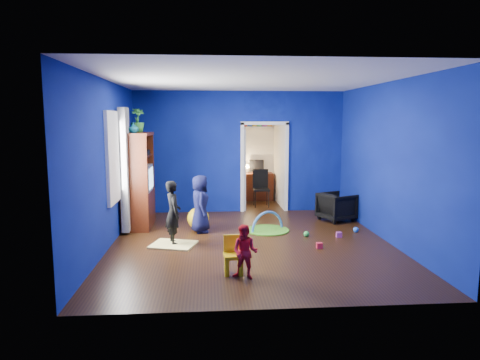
{
  "coord_description": "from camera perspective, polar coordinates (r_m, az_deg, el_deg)",
  "views": [
    {
      "loc": [
        -0.77,
        -7.48,
        2.21
      ],
      "look_at": [
        -0.17,
        0.4,
        1.1
      ],
      "focal_mm": 32.0,
      "sensor_mm": 36.0,
      "label": 1
    }
  ],
  "objects": [
    {
      "name": "child_navy",
      "position": [
        8.49,
        -5.33,
        -3.18
      ],
      "size": [
        0.41,
        0.59,
        1.14
      ],
      "primitive_type": "imported",
      "rotation": [
        0.0,
        0.0,
        1.66
      ],
      "color": "#0F1238",
      "rests_on": "floor"
    },
    {
      "name": "curtain",
      "position": [
        8.59,
        -15.06,
        1.28
      ],
      "size": [
        0.14,
        0.42,
        2.4
      ],
      "primitive_type": "cube",
      "color": "slate",
      "rests_on": "floor"
    },
    {
      "name": "desk_lamp",
      "position": [
        11.92,
        0.92,
        1.8
      ],
      "size": [
        0.14,
        0.14,
        0.14
      ],
      "primitive_type": "sphere",
      "color": "#FFD88C",
      "rests_on": "study_desk"
    },
    {
      "name": "ceiling",
      "position": [
        7.56,
        1.57,
        13.21
      ],
      "size": [
        5.0,
        5.5,
        0.01
      ],
      "primitive_type": "cube",
      "color": "white",
      "rests_on": "wall_back"
    },
    {
      "name": "kid_chair",
      "position": [
        6.27,
        -0.87,
        -10.24
      ],
      "size": [
        0.3,
        0.3,
        0.5
      ],
      "primitive_type": "cube",
      "rotation": [
        0.0,
        0.0,
        0.06
      ],
      "color": "yellow",
      "rests_on": "floor"
    },
    {
      "name": "wall_front",
      "position": [
        4.86,
        4.86,
        -1.04
      ],
      "size": [
        5.0,
        0.02,
        2.9
      ],
      "primitive_type": "cube",
      "color": "navy",
      "rests_on": "floor"
    },
    {
      "name": "toy_0",
      "position": [
        7.64,
        10.54,
        -8.59
      ],
      "size": [
        0.1,
        0.08,
        0.1
      ],
      "primitive_type": "cube",
      "color": "#F6293F",
      "rests_on": "floor"
    },
    {
      "name": "tv_armoire",
      "position": [
        9.1,
        -13.47,
        -0.02
      ],
      "size": [
        0.58,
        1.14,
        1.96
      ],
      "primitive_type": "cube",
      "color": "#42160B",
      "rests_on": "floor"
    },
    {
      "name": "crt_tv",
      "position": [
        9.09,
        -13.23,
        0.24
      ],
      "size": [
        0.46,
        0.7,
        0.54
      ],
      "primitive_type": "cube",
      "color": "silver",
      "rests_on": "tv_armoire"
    },
    {
      "name": "yellow_blanket",
      "position": [
        7.78,
        -8.88,
        -8.51
      ],
      "size": [
        0.89,
        0.79,
        0.03
      ],
      "primitive_type": "cube",
      "rotation": [
        0.0,
        0.0,
        -0.29
      ],
      "color": "#F2E07A",
      "rests_on": "floor"
    },
    {
      "name": "toddler_red",
      "position": [
        6.05,
        0.69,
        -9.58
      ],
      "size": [
        0.46,
        0.41,
        0.77
      ],
      "primitive_type": "imported",
      "rotation": [
        0.0,
        0.0,
        -0.39
      ],
      "color": "red",
      "rests_on": "floor"
    },
    {
      "name": "alcove",
      "position": [
        11.23,
        2.67,
        3.06
      ],
      "size": [
        1.0,
        1.75,
        2.5
      ],
      "primitive_type": null,
      "color": "silver",
      "rests_on": "floor"
    },
    {
      "name": "toy_3",
      "position": [
        8.34,
        8.84,
        -7.1
      ],
      "size": [
        0.11,
        0.11,
        0.11
      ],
      "primitive_type": "sphere",
      "color": "green",
      "rests_on": "floor"
    },
    {
      "name": "child_black",
      "position": [
        7.74,
        -8.91,
        -4.32
      ],
      "size": [
        0.39,
        0.48,
        1.15
      ],
      "primitive_type": "imported",
      "rotation": [
        0.0,
        0.0,
        1.88
      ],
      "color": "black",
      "rests_on": "floor"
    },
    {
      "name": "book_shelf",
      "position": [
        11.93,
        2.26,
        7.05
      ],
      "size": [
        0.88,
        0.24,
        0.04
      ],
      "primitive_type": "cube",
      "color": "white",
      "rests_on": "study_desk"
    },
    {
      "name": "wall_back",
      "position": [
        10.29,
        -0.05,
        3.73
      ],
      "size": [
        5.0,
        0.02,
        2.9
      ],
      "primitive_type": "cube",
      "color": "navy",
      "rests_on": "floor"
    },
    {
      "name": "folding_chair",
      "position": [
        11.01,
        2.85,
        -1.19
      ],
      "size": [
        0.4,
        0.4,
        0.92
      ],
      "primitive_type": "cube",
      "color": "black",
      "rests_on": "floor"
    },
    {
      "name": "wall_right",
      "position": [
        8.2,
        19.19,
        2.22
      ],
      "size": [
        0.02,
        5.5,
        2.9
      ],
      "primitive_type": "cube",
      "color": "navy",
      "rests_on": "floor"
    },
    {
      "name": "window_left",
      "position": [
        8.05,
        -16.66,
        2.94
      ],
      "size": [
        0.03,
        0.95,
        1.55
      ],
      "primitive_type": "cube",
      "color": "white",
      "rests_on": "wall_left"
    },
    {
      "name": "desk_monitor",
      "position": [
        12.01,
        2.22,
        1.94
      ],
      "size": [
        0.4,
        0.05,
        0.32
      ],
      "primitive_type": "cube",
      "color": "black",
      "rests_on": "study_desk"
    },
    {
      "name": "floor",
      "position": [
        7.84,
        1.49,
        -8.4
      ],
      "size": [
        5.0,
        5.5,
        0.01
      ],
      "primitive_type": "cube",
      "color": "black",
      "rests_on": "ground"
    },
    {
      "name": "play_mat",
      "position": [
        8.7,
        3.67,
        -6.69
      ],
      "size": [
        0.87,
        0.87,
        0.02
      ],
      "primitive_type": "cylinder",
      "color": "#4A9C23",
      "rests_on": "floor"
    },
    {
      "name": "wall_left",
      "position": [
        7.72,
        -17.28,
        1.97
      ],
      "size": [
        0.02,
        5.5,
        2.9
      ],
      "primitive_type": "cube",
      "color": "navy",
      "rests_on": "floor"
    },
    {
      "name": "potted_plant",
      "position": [
        9.23,
        -13.51,
        7.76
      ],
      "size": [
        0.37,
        0.37,
        0.5
      ],
      "primitive_type": "imported",
      "rotation": [
        0.0,
        0.0,
        0.4
      ],
      "color": "#2F812F",
      "rests_on": "tv_armoire"
    },
    {
      "name": "doorway",
      "position": [
        10.39,
        3.26,
        1.55
      ],
      "size": [
        1.16,
        0.1,
        2.1
      ],
      "primitive_type": "cube",
      "color": "white",
      "rests_on": "floor"
    },
    {
      "name": "toy_4",
      "position": [
        8.41,
        13.05,
        -7.11
      ],
      "size": [
        0.1,
        0.08,
        0.1
      ],
      "primitive_type": "cube",
      "color": "#BC46A6",
      "rests_on": "floor"
    },
    {
      "name": "toy_2",
      "position": [
        7.13,
        -0.09,
        -9.64
      ],
      "size": [
        0.1,
        0.08,
        0.1
      ],
      "primitive_type": "cube",
      "color": "orange",
      "rests_on": "floor"
    },
    {
      "name": "study_desk",
      "position": [
        11.97,
        2.27,
        -0.86
      ],
      "size": [
        0.88,
        0.44,
        0.75
      ],
      "primitive_type": "cube",
      "color": "#3D140A",
      "rests_on": "floor"
    },
    {
      "name": "hopper_ball",
      "position": [
        8.81,
        -5.6,
        -5.1
      ],
      "size": [
        0.45,
        0.45,
        0.45
      ],
      "primitive_type": "sphere",
      "color": "yellow",
      "rests_on": "floor"
    },
    {
      "name": "vase",
      "position": [
        8.72,
        -14.01,
        6.77
      ],
      "size": [
        0.23,
        0.23,
        0.21
      ],
      "primitive_type": "imported",
      "rotation": [
        0.0,
        0.0,
        -0.18
      ],
      "color": "#0C6165",
      "rests_on": "tv_armoire"
    },
    {
      "name": "toy_1",
      "position": [
        8.86,
        15.21,
        -6.39
      ],
      "size": [
        0.11,
        0.11,
        0.11
      ],
      "primitive_type": "sphere",
      "color": "blue",
      "rests_on": "floor"
    },
    {
      "name": "armchair",
      "position": [
        9.72,
        12.77,
        -3.49
      ],
      "size": [
        0.89,
        0.88,
        0.62
      ],
      "primitive_type": "imported",
      "rotation": [
        0.0,
        0.0,
        1.98
      ],
      "color": "black",
      "rests_on": "floor"
    },
    {
      "name": "toy_arch",
      "position": [
        8.69,
        3.67,
        -6.63
      ],
      "size": [
        0.71,
        0.42,
        0.78
      ],
      "primitive_type": "torus",
      "rotation": [
        1.57,
        0.0,
        0.5
      ],
      "color": "#3F8CD8",
      "rests_on": "floor"
    }
  ]
}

